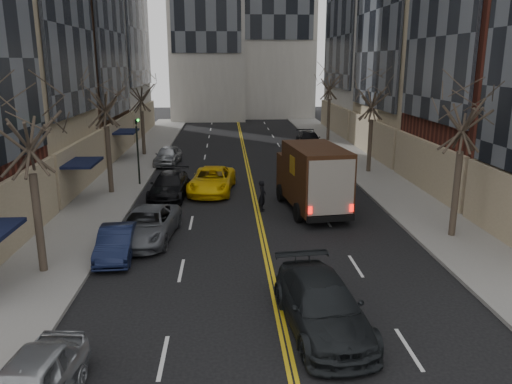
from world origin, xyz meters
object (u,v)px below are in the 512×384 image
taxi (212,180)px  pedestrian (262,196)px  observer_sedan (322,305)px  ups_truck (312,178)px

taxi → pedestrian: pedestrian is taller
pedestrian → taxi: bearing=50.3°
observer_sedan → taxi: observer_sedan is taller
taxi → pedestrian: (2.87, -4.20, 0.09)m
observer_sedan → taxi: 17.24m
taxi → pedestrian: size_ratio=3.24×
observer_sedan → taxi: (-3.78, 16.82, -0.03)m
taxi → pedestrian: 5.09m
observer_sedan → taxi: bearing=96.9°
ups_truck → observer_sedan: size_ratio=1.23×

